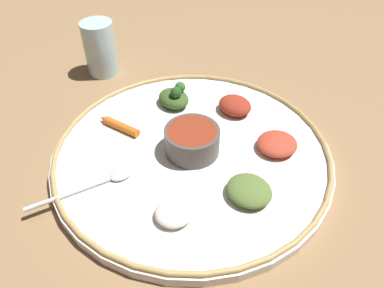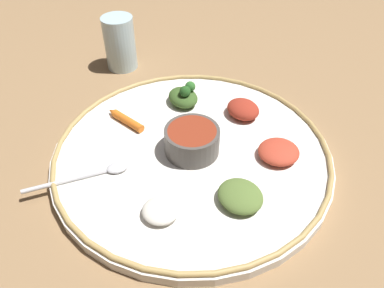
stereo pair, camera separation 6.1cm
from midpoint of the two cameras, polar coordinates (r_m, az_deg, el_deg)
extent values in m
plane|color=olive|center=(0.63, 2.76, -2.28)|extent=(2.40, 2.40, 0.00)
cylinder|color=white|center=(0.62, 2.79, -1.72)|extent=(0.46, 0.46, 0.02)
torus|color=tan|center=(0.62, 2.82, -0.95)|extent=(0.45, 0.45, 0.01)
cylinder|color=#4C4742|center=(0.60, 2.88, 0.35)|extent=(0.09, 0.09, 0.04)
cylinder|color=maroon|center=(0.59, 2.94, 1.71)|extent=(0.08, 0.08, 0.01)
ellipsoid|color=silver|center=(0.59, -8.37, -3.67)|extent=(0.04, 0.03, 0.01)
cylinder|color=silver|center=(0.59, -15.92, -5.56)|extent=(0.12, 0.03, 0.01)
ellipsoid|color=#385623|center=(0.71, 1.10, 6.98)|extent=(0.05, 0.06, 0.03)
sphere|color=#23511E|center=(0.69, 1.49, 7.87)|extent=(0.02, 0.02, 0.02)
sphere|color=#2D6628|center=(0.71, 2.22, 8.60)|extent=(0.02, 0.02, 0.02)
cylinder|color=orange|center=(0.67, -7.16, 3.38)|extent=(0.04, 0.07, 0.01)
cone|color=orange|center=(0.70, -9.61, 4.79)|extent=(0.02, 0.02, 0.01)
ellipsoid|color=#567033|center=(0.55, 10.54, -7.90)|extent=(0.07, 0.08, 0.02)
ellipsoid|color=maroon|center=(0.69, 10.26, 5.12)|extent=(0.06, 0.07, 0.03)
ellipsoid|color=silver|center=(0.52, -1.44, -10.23)|extent=(0.07, 0.07, 0.02)
ellipsoid|color=#B73D28|center=(0.62, 15.74, -1.25)|extent=(0.07, 0.07, 0.02)
cylinder|color=silver|center=(0.85, -8.81, 14.81)|extent=(0.07, 0.07, 0.11)
cylinder|color=tan|center=(0.86, -8.60, 13.09)|extent=(0.06, 0.06, 0.06)
camera|label=1|loc=(0.03, -87.13, 2.61)|focal=35.21mm
camera|label=2|loc=(0.03, 92.87, -2.61)|focal=35.21mm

